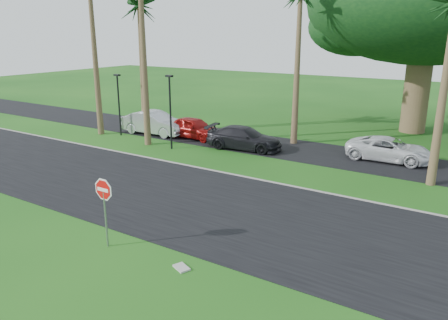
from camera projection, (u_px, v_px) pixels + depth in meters
ground at (155, 214)px, 17.89m from camera, size 120.00×120.00×0.00m
road at (184, 199)px, 19.51m from camera, size 120.00×8.00×0.02m
parking_strip at (284, 148)px, 28.00m from camera, size 120.00×5.00×0.02m
curb at (232, 174)px, 22.78m from camera, size 120.00×0.12×0.06m
stop_sign_near at (104, 199)px, 14.71m from camera, size 1.05×0.07×2.62m
palm_left_mid at (139, 9)px, 29.75m from camera, size 5.00×5.00×10.00m
canopy_tree at (427, 5)px, 30.06m from camera, size 16.50×16.50×13.12m
streetlight_left at (119, 101)px, 30.80m from camera, size 0.45×0.25×4.34m
streetlight_right at (170, 107)px, 27.11m from camera, size 0.45×0.25×4.64m
car_silver at (155, 123)px, 31.50m from camera, size 5.08×1.99×1.65m
car_red at (194, 128)px, 30.35m from camera, size 4.37×1.87×1.47m
car_dark at (244, 138)px, 27.58m from camera, size 5.06×2.56×1.41m
car_minivan at (389, 150)px, 25.07m from camera, size 4.82×2.31×1.33m
utility_slab at (181, 268)px, 13.76m from camera, size 0.64×0.54×0.06m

